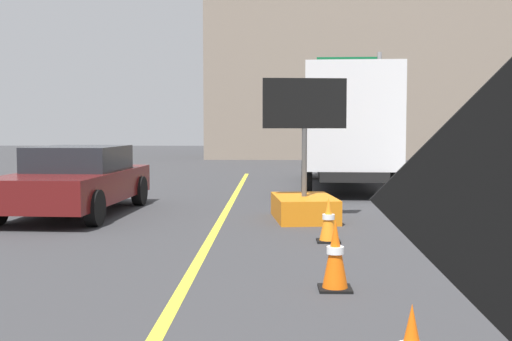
{
  "coord_description": "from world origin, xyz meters",
  "views": [
    {
      "loc": [
        0.99,
        -0.07,
        1.78
      ],
      "look_at": [
        0.86,
        4.79,
        1.44
      ],
      "focal_mm": 44.69,
      "sensor_mm": 36.0,
      "label": 1
    }
  ],
  "objects_px": {
    "pickup_car": "(76,180)",
    "traffic_cone_mid_lane": "(335,255)",
    "box_truck": "(346,125)",
    "highway_guide_sign": "(361,89)",
    "arrow_board_trailer": "(304,195)",
    "traffic_cone_far_lane": "(328,220)"
  },
  "relations": [
    {
      "from": "traffic_cone_far_lane",
      "to": "arrow_board_trailer",
      "type": "bearing_deg",
      "value": 96.28
    },
    {
      "from": "arrow_board_trailer",
      "to": "highway_guide_sign",
      "type": "relative_size",
      "value": 0.54
    },
    {
      "from": "box_truck",
      "to": "highway_guide_sign",
      "type": "height_order",
      "value": "highway_guide_sign"
    },
    {
      "from": "traffic_cone_mid_lane",
      "to": "traffic_cone_far_lane",
      "type": "distance_m",
      "value": 2.92
    },
    {
      "from": "box_truck",
      "to": "highway_guide_sign",
      "type": "relative_size",
      "value": 1.62
    },
    {
      "from": "box_truck",
      "to": "traffic_cone_mid_lane",
      "type": "xyz_separation_m",
      "value": [
        -1.47,
        -11.99,
        -1.45
      ]
    },
    {
      "from": "traffic_cone_mid_lane",
      "to": "traffic_cone_far_lane",
      "type": "bearing_deg",
      "value": 86.46
    },
    {
      "from": "box_truck",
      "to": "traffic_cone_far_lane",
      "type": "xyz_separation_m",
      "value": [
        -1.29,
        -9.08,
        -1.49
      ]
    },
    {
      "from": "pickup_car",
      "to": "highway_guide_sign",
      "type": "distance_m",
      "value": 17.15
    },
    {
      "from": "highway_guide_sign",
      "to": "traffic_cone_mid_lane",
      "type": "bearing_deg",
      "value": -98.47
    },
    {
      "from": "arrow_board_trailer",
      "to": "box_truck",
      "type": "bearing_deg",
      "value": 77.01
    },
    {
      "from": "box_truck",
      "to": "traffic_cone_mid_lane",
      "type": "height_order",
      "value": "box_truck"
    },
    {
      "from": "pickup_car",
      "to": "traffic_cone_mid_lane",
      "type": "height_order",
      "value": "pickup_car"
    },
    {
      "from": "pickup_car",
      "to": "highway_guide_sign",
      "type": "height_order",
      "value": "highway_guide_sign"
    },
    {
      "from": "box_truck",
      "to": "arrow_board_trailer",
      "type": "bearing_deg",
      "value": -102.99
    },
    {
      "from": "arrow_board_trailer",
      "to": "traffic_cone_mid_lane",
      "type": "distance_m",
      "value": 5.29
    },
    {
      "from": "traffic_cone_mid_lane",
      "to": "arrow_board_trailer",
      "type": "bearing_deg",
      "value": 90.88
    },
    {
      "from": "box_truck",
      "to": "highway_guide_sign",
      "type": "xyz_separation_m",
      "value": [
        1.66,
        9.01,
        1.6
      ]
    },
    {
      "from": "box_truck",
      "to": "traffic_cone_far_lane",
      "type": "height_order",
      "value": "box_truck"
    },
    {
      "from": "box_truck",
      "to": "traffic_cone_mid_lane",
      "type": "bearing_deg",
      "value": -96.97
    },
    {
      "from": "traffic_cone_mid_lane",
      "to": "traffic_cone_far_lane",
      "type": "relative_size",
      "value": 1.12
    },
    {
      "from": "pickup_car",
      "to": "traffic_cone_mid_lane",
      "type": "bearing_deg",
      "value": -51.89
    }
  ]
}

